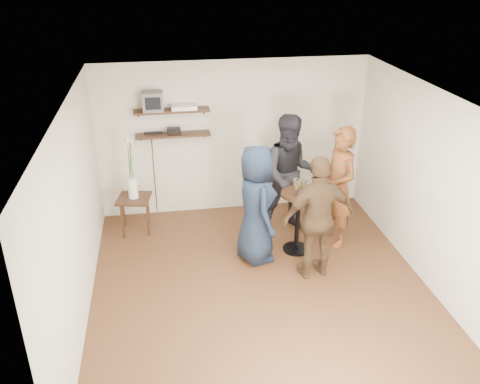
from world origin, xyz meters
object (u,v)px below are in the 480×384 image
dvd_deck (184,107)px  person_brown (318,218)px  drinks_table (298,214)px  person_navy (256,205)px  side_table (134,203)px  person_dark (291,175)px  radio (174,131)px  crt_monitor (153,101)px  person_plaid (338,187)px

dvd_deck → person_brown: size_ratio=0.23×
drinks_table → person_navy: person_navy is taller
dvd_deck → person_brown: 2.85m
side_table → person_dark: 2.53m
radio → person_brown: person_brown is taller
side_table → person_dark: bearing=-7.8°
person_navy → crt_monitor: bearing=31.6°
crt_monitor → side_table: 1.64m
side_table → person_plaid: person_plaid is taller
crt_monitor → person_navy: (1.35, -1.57, -1.14)m
person_dark → person_navy: person_dark is taller
dvd_deck → person_dark: size_ratio=0.21×
person_dark → person_brown: (0.04, -1.32, -0.08)m
person_plaid → radio: bearing=-131.7°
drinks_table → person_brown: person_brown is taller
radio → drinks_table: size_ratio=0.23×
person_dark → radio: bearing=160.0°
person_plaid → person_navy: 1.33m
crt_monitor → drinks_table: 2.85m
dvd_deck → side_table: size_ratio=0.67×
crt_monitor → person_plaid: crt_monitor is taller
side_table → person_brown: size_ratio=0.34×
side_table → person_plaid: (3.06, -0.86, 0.44)m
side_table → person_navy: person_navy is taller
dvd_deck → side_table: bearing=-152.5°
dvd_deck → radio: (-0.18, 0.00, -0.38)m
person_navy → radio: bearing=24.7°
radio → side_table: radio is taller
crt_monitor → person_navy: bearing=-49.2°
drinks_table → person_navy: size_ratio=0.55×
side_table → person_brown: (2.50, -1.66, 0.39)m
dvd_deck → person_navy: size_ratio=0.23×
person_brown → person_navy: bearing=-44.3°
drinks_table → person_plaid: 0.74m
person_navy → person_brown: bearing=-135.7°
dvd_deck → person_navy: bearing=-60.9°
radio → person_dark: (1.76, -0.80, -0.55)m
crt_monitor → side_table: crt_monitor is taller
drinks_table → person_plaid: person_plaid is taller
side_table → person_navy: size_ratio=0.34×
side_table → radio: bearing=33.2°
radio → person_dark: size_ratio=0.11×
drinks_table → person_brown: (0.09, -0.66, 0.27)m
person_plaid → person_navy: person_plaid is taller
person_plaid → person_dark: bearing=-143.4°
radio → dvd_deck: bearing=0.0°
crt_monitor → person_navy: 2.36m
person_navy → person_brown: size_ratio=0.99×
radio → person_navy: person_navy is taller
dvd_deck → person_plaid: dvd_deck is taller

